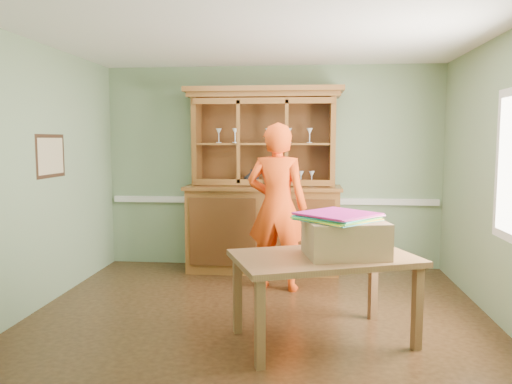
# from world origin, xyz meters

# --- Properties ---
(floor) EXTENTS (4.50, 4.50, 0.00)m
(floor) POSITION_xyz_m (0.00, 0.00, 0.00)
(floor) COLOR #4F3119
(floor) RESTS_ON ground
(ceiling) EXTENTS (4.50, 4.50, 0.00)m
(ceiling) POSITION_xyz_m (0.00, 0.00, 2.70)
(ceiling) COLOR white
(ceiling) RESTS_ON wall_back
(wall_back) EXTENTS (4.50, 0.00, 4.50)m
(wall_back) POSITION_xyz_m (0.00, 2.00, 1.35)
(wall_back) COLOR gray
(wall_back) RESTS_ON floor
(wall_left) EXTENTS (0.00, 4.00, 4.00)m
(wall_left) POSITION_xyz_m (-2.25, 0.00, 1.35)
(wall_left) COLOR gray
(wall_left) RESTS_ON floor
(wall_right) EXTENTS (0.00, 4.00, 4.00)m
(wall_right) POSITION_xyz_m (2.25, 0.00, 1.35)
(wall_right) COLOR gray
(wall_right) RESTS_ON floor
(wall_front) EXTENTS (4.50, 0.00, 4.50)m
(wall_front) POSITION_xyz_m (0.00, -2.00, 1.35)
(wall_front) COLOR gray
(wall_front) RESTS_ON floor
(chair_rail) EXTENTS (4.41, 0.05, 0.08)m
(chair_rail) POSITION_xyz_m (0.00, 1.98, 0.90)
(chair_rail) COLOR white
(chair_rail) RESTS_ON wall_back
(framed_map) EXTENTS (0.03, 0.60, 0.46)m
(framed_map) POSITION_xyz_m (-2.23, 0.30, 1.55)
(framed_map) COLOR #352115
(framed_map) RESTS_ON wall_left
(china_hutch) EXTENTS (2.04, 0.67, 2.39)m
(china_hutch) POSITION_xyz_m (-0.10, 1.73, 0.84)
(china_hutch) COLOR brown
(china_hutch) RESTS_ON floor
(dining_table) EXTENTS (1.72, 1.37, 0.75)m
(dining_table) POSITION_xyz_m (0.61, -0.56, 0.66)
(dining_table) COLOR brown
(dining_table) RESTS_ON floor
(cardboard_box) EXTENTS (0.74, 0.64, 0.30)m
(cardboard_box) POSITION_xyz_m (0.78, -0.57, 0.90)
(cardboard_box) COLOR #A07252
(cardboard_box) RESTS_ON dining_table
(kite_stack) EXTENTS (0.77, 0.77, 0.06)m
(kite_stack) POSITION_xyz_m (0.73, -0.54, 1.08)
(kite_stack) COLOR #37B8BE
(kite_stack) RESTS_ON cardboard_box
(person) EXTENTS (0.76, 0.57, 1.91)m
(person) POSITION_xyz_m (0.13, 0.91, 0.96)
(person) COLOR #FF4910
(person) RESTS_ON floor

